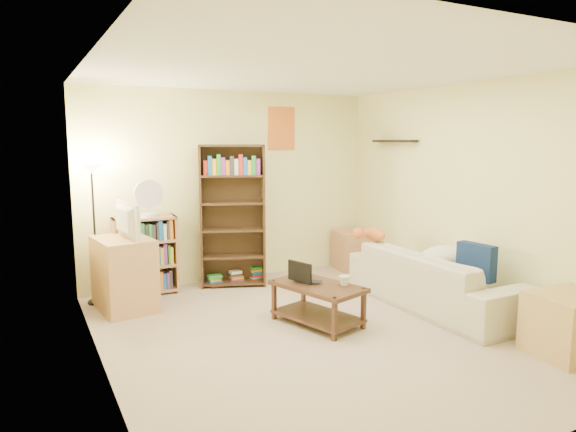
{
  "coord_description": "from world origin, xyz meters",
  "views": [
    {
      "loc": [
        -2.52,
        -4.12,
        1.87
      ],
      "look_at": [
        0.03,
        0.74,
        1.05
      ],
      "focal_mm": 32.0,
      "sensor_mm": 36.0,
      "label": 1
    }
  ],
  "objects_px": {
    "coffee_table": "(318,298)",
    "desk_fan": "(149,198)",
    "mug": "(344,281)",
    "floor_lamp": "(92,192)",
    "tall_bookshelf": "(233,212)",
    "laptop": "(309,280)",
    "tabby_cat": "(371,234)",
    "end_cabinet": "(570,325)",
    "tv_stand": "(124,274)",
    "sofa": "(435,279)",
    "short_bookshelf": "(146,256)",
    "television": "(122,221)",
    "side_table": "(352,250)"
  },
  "relations": [
    {
      "from": "floor_lamp",
      "to": "end_cabinet",
      "type": "bearing_deg",
      "value": -44.9
    },
    {
      "from": "tabby_cat",
      "to": "coffee_table",
      "type": "relative_size",
      "value": 0.47
    },
    {
      "from": "floor_lamp",
      "to": "coffee_table",
      "type": "bearing_deg",
      "value": -43.0
    },
    {
      "from": "tall_bookshelf",
      "to": "floor_lamp",
      "type": "distance_m",
      "value": 1.69
    },
    {
      "from": "laptop",
      "to": "television",
      "type": "distance_m",
      "value": 2.14
    },
    {
      "from": "end_cabinet",
      "to": "mug",
      "type": "bearing_deg",
      "value": 131.74
    },
    {
      "from": "coffee_table",
      "to": "tv_stand",
      "type": "height_order",
      "value": "tv_stand"
    },
    {
      "from": "coffee_table",
      "to": "desk_fan",
      "type": "height_order",
      "value": "desk_fan"
    },
    {
      "from": "mug",
      "to": "short_bookshelf",
      "type": "distance_m",
      "value": 2.53
    },
    {
      "from": "short_bookshelf",
      "to": "mug",
      "type": "bearing_deg",
      "value": -50.89
    },
    {
      "from": "television",
      "to": "side_table",
      "type": "height_order",
      "value": "television"
    },
    {
      "from": "floor_lamp",
      "to": "side_table",
      "type": "relative_size",
      "value": 2.92
    },
    {
      "from": "television",
      "to": "end_cabinet",
      "type": "relative_size",
      "value": 1.05
    },
    {
      "from": "television",
      "to": "floor_lamp",
      "type": "height_order",
      "value": "floor_lamp"
    },
    {
      "from": "sofa",
      "to": "short_bookshelf",
      "type": "height_order",
      "value": "short_bookshelf"
    },
    {
      "from": "mug",
      "to": "tv_stand",
      "type": "height_order",
      "value": "tv_stand"
    },
    {
      "from": "coffee_table",
      "to": "tv_stand",
      "type": "distance_m",
      "value": 2.17
    },
    {
      "from": "sofa",
      "to": "tabby_cat",
      "type": "distance_m",
      "value": 0.97
    },
    {
      "from": "mug",
      "to": "side_table",
      "type": "bearing_deg",
      "value": 53.22
    },
    {
      "from": "sofa",
      "to": "floor_lamp",
      "type": "bearing_deg",
      "value": 60.93
    },
    {
      "from": "tall_bookshelf",
      "to": "end_cabinet",
      "type": "height_order",
      "value": "tall_bookshelf"
    },
    {
      "from": "mug",
      "to": "floor_lamp",
      "type": "height_order",
      "value": "floor_lamp"
    },
    {
      "from": "short_bookshelf",
      "to": "side_table",
      "type": "height_order",
      "value": "short_bookshelf"
    },
    {
      "from": "mug",
      "to": "laptop",
      "type": "bearing_deg",
      "value": 128.39
    },
    {
      "from": "floor_lamp",
      "to": "end_cabinet",
      "type": "xyz_separation_m",
      "value": [
        3.45,
        -3.44,
        -1.01
      ]
    },
    {
      "from": "laptop",
      "to": "mug",
      "type": "distance_m",
      "value": 0.38
    },
    {
      "from": "television",
      "to": "side_table",
      "type": "xyz_separation_m",
      "value": [
        3.28,
        0.34,
        -0.72
      ]
    },
    {
      "from": "mug",
      "to": "floor_lamp",
      "type": "distance_m",
      "value": 2.97
    },
    {
      "from": "tabby_cat",
      "to": "tall_bookshelf",
      "type": "xyz_separation_m",
      "value": [
        -1.42,
        1.0,
        0.23
      ]
    },
    {
      "from": "tabby_cat",
      "to": "television",
      "type": "relative_size",
      "value": 0.73
    },
    {
      "from": "tall_bookshelf",
      "to": "laptop",
      "type": "bearing_deg",
      "value": -61.18
    },
    {
      "from": "side_table",
      "to": "laptop",
      "type": "bearing_deg",
      "value": -136.04
    },
    {
      "from": "television",
      "to": "side_table",
      "type": "bearing_deg",
      "value": -91.69
    },
    {
      "from": "laptop",
      "to": "tabby_cat",
      "type": "bearing_deg",
      "value": -104.94
    },
    {
      "from": "television",
      "to": "tall_bookshelf",
      "type": "relative_size",
      "value": 0.38
    },
    {
      "from": "laptop",
      "to": "tall_bookshelf",
      "type": "height_order",
      "value": "tall_bookshelf"
    },
    {
      "from": "television",
      "to": "end_cabinet",
      "type": "bearing_deg",
      "value": -141.23
    },
    {
      "from": "mug",
      "to": "tall_bookshelf",
      "type": "xyz_separation_m",
      "value": [
        -0.45,
        1.87,
        0.49
      ]
    },
    {
      "from": "laptop",
      "to": "side_table",
      "type": "relative_size",
      "value": 0.63
    },
    {
      "from": "tabby_cat",
      "to": "television",
      "type": "bearing_deg",
      "value": 166.27
    },
    {
      "from": "coffee_table",
      "to": "short_bookshelf",
      "type": "height_order",
      "value": "short_bookshelf"
    },
    {
      "from": "laptop",
      "to": "end_cabinet",
      "type": "xyz_separation_m",
      "value": [
        1.58,
        -1.81,
        -0.16
      ]
    },
    {
      "from": "tv_stand",
      "to": "floor_lamp",
      "type": "bearing_deg",
      "value": 115.43
    },
    {
      "from": "mug",
      "to": "coffee_table",
      "type": "bearing_deg",
      "value": 142.12
    },
    {
      "from": "laptop",
      "to": "side_table",
      "type": "height_order",
      "value": "side_table"
    },
    {
      "from": "tall_bookshelf",
      "to": "short_bookshelf",
      "type": "height_order",
      "value": "tall_bookshelf"
    },
    {
      "from": "coffee_table",
      "to": "desk_fan",
      "type": "bearing_deg",
      "value": 108.17
    },
    {
      "from": "mug",
      "to": "television",
      "type": "height_order",
      "value": "television"
    },
    {
      "from": "television",
      "to": "tall_bookshelf",
      "type": "height_order",
      "value": "tall_bookshelf"
    },
    {
      "from": "sofa",
      "to": "short_bookshelf",
      "type": "relative_size",
      "value": 2.29
    }
  ]
}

